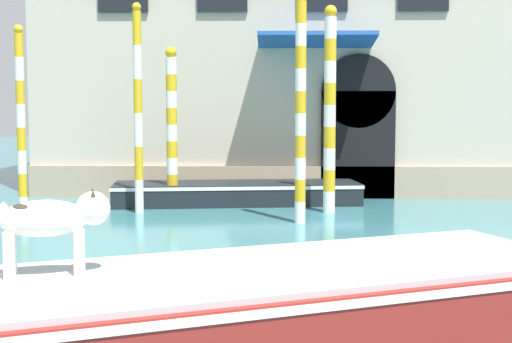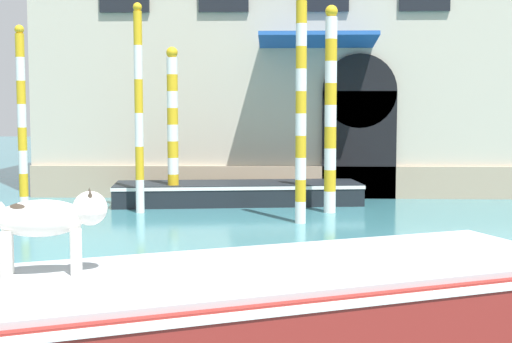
# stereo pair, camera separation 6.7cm
# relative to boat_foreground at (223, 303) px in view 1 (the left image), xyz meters

# --- Properties ---
(boat_foreground) EXTENTS (8.23, 5.27, 0.72)m
(boat_foreground) POSITION_rel_boat_foreground_xyz_m (0.00, 0.00, 0.00)
(boat_foreground) COLOR maroon
(boat_foreground) RESTS_ON ground_plane
(dog_on_deck) EXTENTS (1.21, 0.60, 0.83)m
(dog_on_deck) POSITION_rel_boat_foreground_xyz_m (-1.62, -0.22, 0.88)
(dog_on_deck) COLOR silver
(dog_on_deck) RESTS_ON boat_foreground
(boat_moored_near_palazzo) EXTENTS (6.15, 2.34, 0.52)m
(boat_moored_near_palazzo) POSITION_rel_boat_foreground_xyz_m (-0.43, 10.39, -0.11)
(boat_moored_near_palazzo) COLOR black
(boat_moored_near_palazzo) RESTS_ON ground_plane
(mooring_pole_0) EXTENTS (0.20, 0.20, 4.65)m
(mooring_pole_0) POSITION_rel_boat_foreground_xyz_m (-2.53, 8.80, 1.96)
(mooring_pole_0) COLOR white
(mooring_pole_0) RESTS_ON ground_plane
(mooring_pole_1) EXTENTS (0.27, 0.27, 3.77)m
(mooring_pole_1) POSITION_rel_boat_foreground_xyz_m (-1.92, 9.76, 1.53)
(mooring_pole_1) COLOR white
(mooring_pole_1) RESTS_ON ground_plane
(mooring_pole_2) EXTENTS (0.23, 0.23, 4.68)m
(mooring_pole_2) POSITION_rel_boat_foreground_xyz_m (1.03, 7.44, 1.98)
(mooring_pole_2) COLOR white
(mooring_pole_2) RESTS_ON ground_plane
(mooring_pole_3) EXTENTS (0.19, 0.19, 4.06)m
(mooring_pole_3) POSITION_rel_boat_foreground_xyz_m (-4.79, 7.77, 1.66)
(mooring_pole_3) COLOR white
(mooring_pole_3) RESTS_ON ground_plane
(mooring_pole_4) EXTENTS (0.28, 0.28, 4.60)m
(mooring_pole_4) POSITION_rel_boat_foreground_xyz_m (1.73, 8.97, 1.94)
(mooring_pole_4) COLOR white
(mooring_pole_4) RESTS_ON ground_plane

